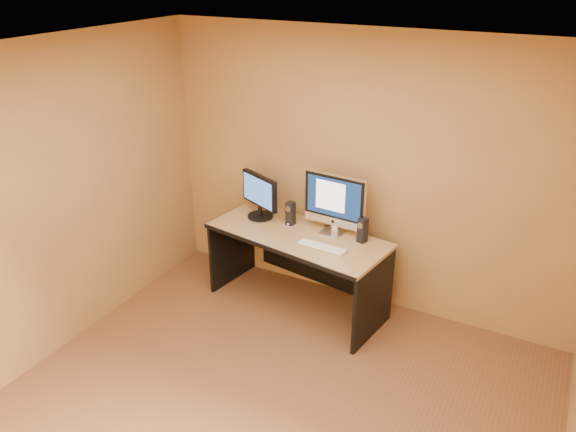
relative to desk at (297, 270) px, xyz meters
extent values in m
plane|color=brown|center=(0.46, -1.55, -0.39)|extent=(4.00, 4.00, 0.00)
plane|color=white|center=(0.46, -1.55, 2.21)|extent=(4.00, 4.00, 0.00)
cube|color=silver|center=(0.30, -0.14, 0.40)|extent=(0.46, 0.15, 0.02)
ellipsoid|color=silver|center=(0.52, -0.14, 0.41)|extent=(0.08, 0.12, 0.04)
cylinder|color=black|center=(0.28, 0.29, 0.39)|extent=(0.07, 0.23, 0.01)
cylinder|color=black|center=(0.21, 0.32, 0.39)|extent=(0.14, 0.14, 0.01)
camera|label=1|loc=(2.09, -4.15, 2.74)|focal=35.00mm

